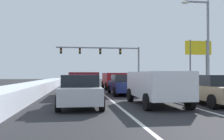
# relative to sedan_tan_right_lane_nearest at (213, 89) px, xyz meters

# --- Properties ---
(ground_plane) EXTENTS (120.00, 120.00, 0.00)m
(ground_plane) POSITION_rel_sedan_tan_right_lane_nearest_xyz_m (-3.15, 7.07, -0.76)
(ground_plane) COLOR #28282B
(lane_stripe_between_right_lane_and_center_lane) EXTENTS (0.14, 39.55, 0.01)m
(lane_stripe_between_right_lane_and_center_lane) POSITION_rel_sedan_tan_right_lane_nearest_xyz_m (-1.45, 10.67, -0.76)
(lane_stripe_between_right_lane_and_center_lane) COLOR silver
(lane_stripe_between_right_lane_and_center_lane) RESTS_ON ground
(lane_stripe_between_center_lane_and_left_lane) EXTENTS (0.14, 39.55, 0.01)m
(lane_stripe_between_center_lane_and_left_lane) POSITION_rel_sedan_tan_right_lane_nearest_xyz_m (-4.85, 10.67, -0.76)
(lane_stripe_between_center_lane_and_left_lane) COLOR silver
(lane_stripe_between_center_lane_and_left_lane) RESTS_ON ground
(snow_bank_right_shoulder) EXTENTS (2.09, 39.55, 0.75)m
(snow_bank_right_shoulder) POSITION_rel_sedan_tan_right_lane_nearest_xyz_m (3.85, 10.67, -0.39)
(snow_bank_right_shoulder) COLOR silver
(snow_bank_right_shoulder) RESTS_ON ground
(snow_bank_left_shoulder) EXTENTS (1.91, 39.55, 0.88)m
(snow_bank_left_shoulder) POSITION_rel_sedan_tan_right_lane_nearest_xyz_m (-10.15, 10.67, -0.32)
(snow_bank_left_shoulder) COLOR silver
(snow_bank_left_shoulder) RESTS_ON ground
(sedan_tan_right_lane_nearest) EXTENTS (2.00, 4.50, 1.51)m
(sedan_tan_right_lane_nearest) POSITION_rel_sedan_tan_right_lane_nearest_xyz_m (0.00, 0.00, 0.00)
(sedan_tan_right_lane_nearest) COLOR #937F60
(sedan_tan_right_lane_nearest) RESTS_ON ground
(sedan_black_right_lane_second) EXTENTS (2.00, 4.50, 1.51)m
(sedan_black_right_lane_second) POSITION_rel_sedan_tan_right_lane_nearest_xyz_m (0.17, 6.31, 0.00)
(sedan_black_right_lane_second) COLOR black
(sedan_black_right_lane_second) RESTS_ON ground
(sedan_gray_right_lane_third) EXTENTS (2.00, 4.50, 1.51)m
(sedan_gray_right_lane_third) POSITION_rel_sedan_tan_right_lane_nearest_xyz_m (0.01, 12.32, 0.00)
(sedan_gray_right_lane_third) COLOR slate
(sedan_gray_right_lane_third) RESTS_ON ground
(suv_white_center_lane_nearest) EXTENTS (2.16, 4.90, 1.67)m
(suv_white_center_lane_nearest) POSITION_rel_sedan_tan_right_lane_nearest_xyz_m (-2.92, 0.14, 0.25)
(suv_white_center_lane_nearest) COLOR silver
(suv_white_center_lane_nearest) RESTS_ON ground
(sedan_navy_center_lane_second) EXTENTS (2.00, 4.50, 1.51)m
(sedan_navy_center_lane_second) POSITION_rel_sedan_tan_right_lane_nearest_xyz_m (-3.39, 6.35, 0.00)
(sedan_navy_center_lane_second) COLOR navy
(sedan_navy_center_lane_second) RESTS_ON ground
(suv_red_center_lane_third) EXTENTS (2.16, 4.90, 1.67)m
(suv_red_center_lane_third) POSITION_rel_sedan_tan_right_lane_nearest_xyz_m (-3.14, 13.27, 0.25)
(suv_red_center_lane_third) COLOR maroon
(suv_red_center_lane_third) RESTS_ON ground
(sedan_silver_left_lane_nearest) EXTENTS (2.00, 4.50, 1.51)m
(sedan_silver_left_lane_nearest) POSITION_rel_sedan_tan_right_lane_nearest_xyz_m (-6.69, 0.09, 0.00)
(sedan_silver_left_lane_nearest) COLOR #B7BABF
(sedan_silver_left_lane_nearest) RESTS_ON ground
(suv_maroon_left_lane_second) EXTENTS (2.16, 4.90, 1.67)m
(suv_maroon_left_lane_second) POSITION_rel_sedan_tan_right_lane_nearest_xyz_m (-6.42, 6.44, 0.25)
(suv_maroon_left_lane_second) COLOR maroon
(suv_maroon_left_lane_second) RESTS_ON ground
(sedan_charcoal_left_lane_third) EXTENTS (2.00, 4.50, 1.51)m
(sedan_charcoal_left_lane_third) POSITION_rel_sedan_tan_right_lane_nearest_xyz_m (-6.40, 13.49, 0.00)
(sedan_charcoal_left_lane_third) COLOR #38383D
(sedan_charcoal_left_lane_third) RESTS_ON ground
(traffic_light_gantry) EXTENTS (14.00, 0.47, 6.20)m
(traffic_light_gantry) POSITION_rel_sedan_tan_right_lane_nearest_xyz_m (-1.84, 28.63, 4.12)
(traffic_light_gantry) COLOR slate
(traffic_light_gantry) RESTS_ON ground
(street_lamp_right_mid) EXTENTS (2.66, 0.36, 8.22)m
(street_lamp_right_mid) POSITION_rel_sedan_tan_right_lane_nearest_xyz_m (4.50, 8.87, 4.15)
(street_lamp_right_mid) COLOR gray
(street_lamp_right_mid) RESTS_ON ground
(roadside_sign_right) EXTENTS (3.20, 0.16, 5.50)m
(roadside_sign_right) POSITION_rel_sedan_tan_right_lane_nearest_xyz_m (6.98, 14.68, 3.25)
(roadside_sign_right) COLOR #59595B
(roadside_sign_right) RESTS_ON ground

